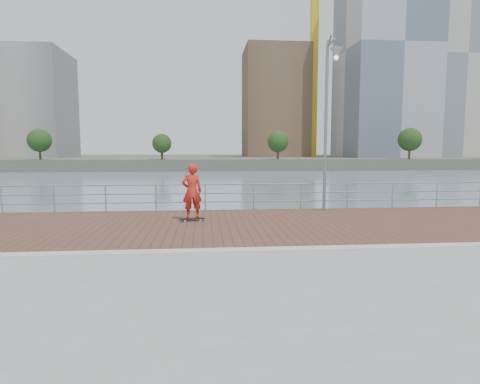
{
  "coord_description": "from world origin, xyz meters",
  "views": [
    {
      "loc": [
        -1.06,
        -9.84,
        2.56
      ],
      "look_at": [
        0.0,
        2.0,
        1.3
      ],
      "focal_mm": 30.0,
      "sensor_mm": 36.0,
      "label": 1
    }
  ],
  "objects": [
    {
      "name": "water",
      "position": [
        0.0,
        0.0,
        -2.0
      ],
      "size": [
        400.0,
        400.0,
        0.0
      ],
      "primitive_type": "plane",
      "color": "slate",
      "rests_on": "ground"
    },
    {
      "name": "brick_lane",
      "position": [
        0.0,
        3.6,
        0.01
      ],
      "size": [
        40.0,
        6.8,
        0.02
      ],
      "primitive_type": "cube",
      "color": "brown",
      "rests_on": "seawall"
    },
    {
      "name": "curb",
      "position": [
        0.0,
        0.0,
        0.03
      ],
      "size": [
        40.0,
        0.4,
        0.06
      ],
      "primitive_type": "cube",
      "color": "#B7B5AD",
      "rests_on": "seawall"
    },
    {
      "name": "far_shore",
      "position": [
        0.0,
        122.5,
        -0.75
      ],
      "size": [
        320.0,
        95.0,
        2.5
      ],
      "primitive_type": "cube",
      "color": "#4C5142",
      "rests_on": "ground"
    },
    {
      "name": "guardrail",
      "position": [
        0.0,
        7.0,
        0.69
      ],
      "size": [
        39.06,
        0.06,
        1.13
      ],
      "color": "#8C9EA8",
      "rests_on": "brick_lane"
    },
    {
      "name": "street_lamp",
      "position": [
        3.96,
        6.01,
        4.79
      ],
      "size": [
        0.49,
        1.43,
        6.74
      ],
      "color": "gray",
      "rests_on": "brick_lane"
    },
    {
      "name": "skateboard",
      "position": [
        -1.5,
        4.41,
        0.1
      ],
      "size": [
        0.88,
        0.36,
        0.1
      ],
      "rotation": [
        0.0,
        0.0,
        0.17
      ],
      "color": "black",
      "rests_on": "brick_lane"
    },
    {
      "name": "skateboarder",
      "position": [
        -1.5,
        4.41,
        1.09
      ],
      "size": [
        0.78,
        0.58,
        1.96
      ],
      "primitive_type": "imported",
      "rotation": [
        0.0,
        0.0,
        3.31
      ],
      "color": "red",
      "rests_on": "skateboard"
    },
    {
      "name": "tower_crane",
      "position": [
        27.36,
        104.0,
        33.5
      ],
      "size": [
        47.0,
        2.0,
        50.7
      ],
      "color": "gold",
      "rests_on": "far_shore"
    },
    {
      "name": "skyline",
      "position": [
        29.68,
        104.06,
        22.91
      ],
      "size": [
        233.0,
        41.0,
        57.55
      ],
      "color": "#ADA38E",
      "rests_on": "far_shore"
    },
    {
      "name": "shoreline_trees",
      "position": [
        -7.76,
        77.0,
        4.5
      ],
      "size": [
        110.1,
        5.22,
        6.95
      ],
      "color": "#473323",
      "rests_on": "far_shore"
    }
  ]
}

